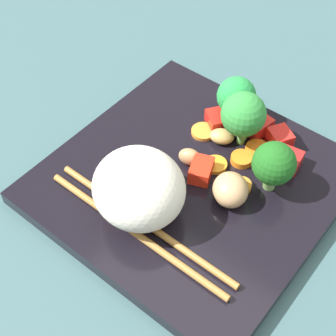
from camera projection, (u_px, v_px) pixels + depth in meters
The scene contains 20 objects.
ground_plane at pixel (191, 192), 55.24cm from camera, with size 110.00×110.00×2.00cm, color #38575B.
square_plate at pixel (192, 182), 53.85cm from camera, with size 28.25×28.25×1.65cm, color black.
rice_mound at pixel (139, 188), 47.72cm from camera, with size 9.24×8.73×7.14cm, color white.
broccoli_floret_0 at pixel (274, 164), 49.62cm from camera, with size 4.45×4.45×6.03cm.
broccoli_floret_1 at pixel (243, 115), 53.26cm from camera, with size 4.88×4.88×6.81cm.
broccoli_floret_2 at pixel (236, 97), 56.17cm from camera, with size 4.40×4.40×5.93cm.
carrot_slice_0 at pixel (241, 186), 52.01cm from camera, with size 2.07×2.07×0.71cm, color orange.
carrot_slice_1 at pixel (216, 165), 54.02cm from camera, with size 2.47×2.47×0.49cm, color orange.
carrot_slice_2 at pixel (241, 159), 54.35cm from camera, with size 2.34×2.34×0.78cm, color orange.
carrot_slice_3 at pixel (258, 150), 55.23cm from camera, with size 2.79×2.79×0.71cm, color orange.
carrot_slice_4 at pixel (203, 132), 57.27cm from camera, with size 2.72×2.72×0.45cm, color orange.
pepper_chunk_0 at pixel (257, 125), 56.87cm from camera, with size 2.70×2.90×1.96cm, color red.
pepper_chunk_1 at pixel (201, 170), 52.68cm from camera, with size 3.03×2.17×1.75cm, color red.
pepper_chunk_2 at pixel (280, 139), 55.36cm from camera, with size 2.50×2.22×2.13cm, color red.
pepper_chunk_3 at pixel (286, 159), 53.72cm from camera, with size 3.06×2.44×1.73cm, color red.
pepper_chunk_4 at pixel (217, 120), 57.64cm from camera, with size 2.74×2.04×1.61cm, color red.
chicken_piece_0 at pixel (222, 136), 55.97cm from camera, with size 2.72×2.01×1.61cm, color tan.
chicken_piece_1 at pixel (230, 190), 50.05cm from camera, with size 3.98×3.58×3.17cm, color tan.
chicken_piece_2 at pixel (190, 157), 53.80cm from camera, with size 2.44×1.72×1.90cm, color #B38052.
chopstick_pair at pixel (142, 229), 48.56cm from camera, with size 21.90×2.20×0.68cm.
Camera 1 is at (-19.20, 27.93, 42.77)cm, focal length 53.96 mm.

